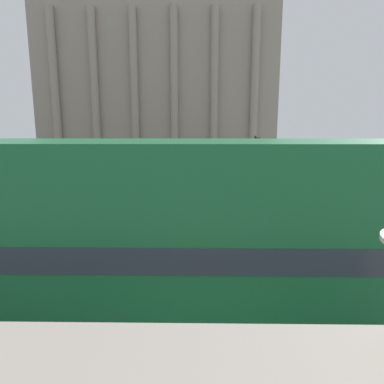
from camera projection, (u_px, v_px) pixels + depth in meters
The scene contains 7 objects.
double_decker_bus at pixel (244, 241), 6.56m from camera, with size 11.15×2.75×4.29m.
plaza_building_left at pixel (160, 80), 46.11m from camera, with size 29.66×14.29×21.57m.
traffic_light_near at pixel (48, 178), 12.87m from camera, with size 0.42×0.24×4.10m.
traffic_light_mid at pixel (256, 158), 21.53m from camera, with size 0.42×0.24×4.00m.
pedestrian_yellow at pixel (207, 163), 35.49m from camera, with size 0.32×0.32×1.62m.
pedestrian_white at pixel (317, 201), 16.49m from camera, with size 0.32×0.32×1.75m.
pedestrian_grey at pixel (312, 190), 19.49m from camera, with size 0.32×0.32×1.76m.
Camera 1 is at (-0.02, -2.17, 4.53)m, focal length 32.00 mm.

